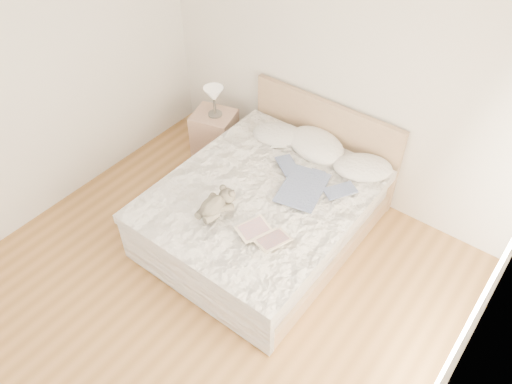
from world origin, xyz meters
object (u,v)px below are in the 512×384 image
at_px(bed, 267,208).
at_px(photo_book, 274,138).
at_px(teddy_bear, 213,212).
at_px(table_lamp, 214,96).
at_px(childrens_book, 263,235).
at_px(nightstand, 215,135).

relative_size(bed, photo_book, 6.53).
height_order(bed, teddy_bear, bed).
relative_size(table_lamp, teddy_bear, 1.00).
distance_m(table_lamp, childrens_book, 1.91).
bearing_deg(bed, table_lamp, 152.38).
distance_m(bed, nightstand, 1.34).
height_order(table_lamp, teddy_bear, table_lamp).
bearing_deg(photo_book, teddy_bear, -106.83).
height_order(childrens_book, teddy_bear, teddy_bear).
bearing_deg(photo_book, childrens_book, -84.67).
bearing_deg(table_lamp, bed, -27.62).
distance_m(bed, photo_book, 0.76).
bearing_deg(table_lamp, teddy_bear, -49.51).
xyz_separation_m(bed, childrens_book, (0.35, -0.52, 0.32)).
distance_m(nightstand, childrens_book, 1.95).
bearing_deg(teddy_bear, bed, 76.71).
bearing_deg(photo_book, table_lamp, 151.91).
distance_m(nightstand, table_lamp, 0.53).
bearing_deg(teddy_bear, table_lamp, 131.39).
bearing_deg(bed, photo_book, 120.73).
xyz_separation_m(table_lamp, childrens_book, (1.52, -1.14, -0.18)).
height_order(bed, photo_book, bed).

